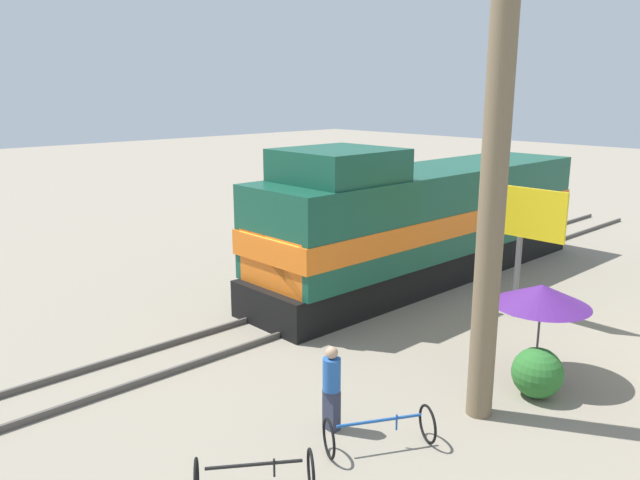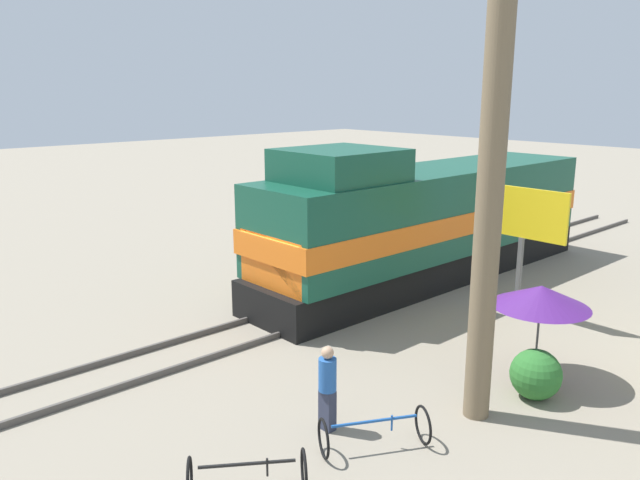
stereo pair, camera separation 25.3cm
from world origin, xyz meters
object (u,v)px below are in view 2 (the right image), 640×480
at_px(person_bystander, 327,385).
at_px(bicycle_spare, 248,476).
at_px(bicycle, 374,431).
at_px(vendor_umbrella, 541,296).
at_px(locomotive, 423,222).
at_px(billboard_sign, 523,220).
at_px(utility_pole, 493,149).

bearing_deg(person_bystander, bicycle_spare, -74.28).
xyz_separation_m(person_bystander, bicycle, (1.07, 0.15, -0.54)).
distance_m(vendor_umbrella, bicycle, 5.00).
height_order(locomotive, billboard_sign, locomotive).
height_order(billboard_sign, bicycle_spare, billboard_sign).
bearing_deg(bicycle_spare, billboard_sign, -47.42).
bearing_deg(bicycle_spare, utility_pole, -66.27).
distance_m(billboard_sign, person_bystander, 8.27).
height_order(utility_pole, bicycle, utility_pole).
bearing_deg(vendor_umbrella, locomotive, 148.45).
bearing_deg(bicycle_spare, locomotive, -29.09).
bearing_deg(bicycle_spare, vendor_umbrella, -62.40).
bearing_deg(person_bystander, locomotive, 118.91).
distance_m(vendor_umbrella, person_bystander, 5.22).
distance_m(locomotive, billboard_sign, 4.21).
relative_size(locomotive, person_bystander, 8.44).
relative_size(bicycle, bicycle_spare, 1.05).
distance_m(billboard_sign, bicycle, 8.44).
xyz_separation_m(utility_pole, vendor_umbrella, (-0.05, 2.33, -3.32)).
distance_m(utility_pole, person_bystander, 5.27).
bearing_deg(utility_pole, bicycle, -101.85).
distance_m(vendor_umbrella, billboard_sign, 4.00).
bearing_deg(billboard_sign, utility_pole, -66.34).
relative_size(vendor_umbrella, bicycle, 1.07).
relative_size(utility_pole, bicycle, 5.13).
bearing_deg(vendor_umbrella, billboard_sign, 126.78).
bearing_deg(person_bystander, vendor_umbrella, 72.68).
height_order(locomotive, person_bystander, locomotive).
relative_size(vendor_umbrella, billboard_sign, 0.59).
bearing_deg(person_bystander, billboard_sign, 95.78).
relative_size(vendor_umbrella, person_bystander, 1.29).
bearing_deg(locomotive, billboard_sign, -11.17).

